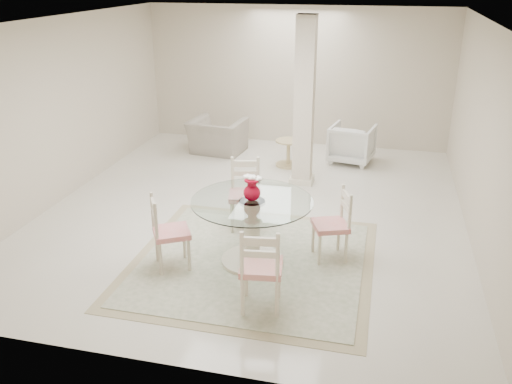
% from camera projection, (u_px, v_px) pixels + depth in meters
% --- Properties ---
extents(ground, '(7.00, 7.00, 0.00)m').
position_uv_depth(ground, '(255.00, 210.00, 8.06)').
color(ground, silver).
rests_on(ground, ground).
extents(room_shell, '(6.02, 7.02, 2.71)m').
position_uv_depth(room_shell, '(254.00, 85.00, 7.35)').
color(room_shell, beige).
rests_on(room_shell, ground).
extents(column, '(0.30, 0.30, 2.70)m').
position_uv_depth(column, '(304.00, 103.00, 8.60)').
color(column, beige).
rests_on(column, ground).
extents(area_rug, '(2.89, 2.89, 0.02)m').
position_uv_depth(area_rug, '(252.00, 262.00, 6.61)').
color(area_rug, tan).
rests_on(area_rug, ground).
extents(dining_table, '(1.43, 1.43, 0.82)m').
position_uv_depth(dining_table, '(252.00, 232.00, 6.45)').
color(dining_table, beige).
rests_on(dining_table, ground).
extents(red_vase, '(0.24, 0.20, 0.31)m').
position_uv_depth(red_vase, '(252.00, 189.00, 6.25)').
color(red_vase, '#AF0520').
rests_on(red_vase, dining_table).
extents(dining_chair_east, '(0.52, 0.52, 1.00)m').
position_uv_depth(dining_chair_east, '(336.00, 219.00, 6.52)').
color(dining_chair_east, beige).
rests_on(dining_chair_east, ground).
extents(dining_chair_north, '(0.51, 0.51, 1.07)m').
position_uv_depth(dining_chair_north, '(245.00, 189.00, 7.34)').
color(dining_chair_north, beige).
rests_on(dining_chair_north, ground).
extents(dining_chair_west, '(0.56, 0.56, 1.02)m').
position_uv_depth(dining_chair_west, '(166.00, 227.00, 6.30)').
color(dining_chair_west, beige).
rests_on(dining_chair_west, ground).
extents(dining_chair_south, '(0.49, 0.49, 1.08)m').
position_uv_depth(dining_chair_south, '(261.00, 263.00, 5.46)').
color(dining_chair_south, '#F3E3C8').
rests_on(dining_chair_south, ground).
extents(recliner_taupe, '(1.10, 0.99, 0.65)m').
position_uv_depth(recliner_taupe, '(218.00, 136.00, 10.48)').
color(recliner_taupe, gray).
rests_on(recliner_taupe, ground).
extents(armchair_white, '(0.88, 0.90, 0.70)m').
position_uv_depth(armchair_white, '(352.00, 144.00, 9.94)').
color(armchair_white, white).
rests_on(armchair_white, ground).
extents(side_table, '(0.46, 0.46, 0.48)m').
position_uv_depth(side_table, '(288.00, 154.00, 9.79)').
color(side_table, tan).
rests_on(side_table, ground).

